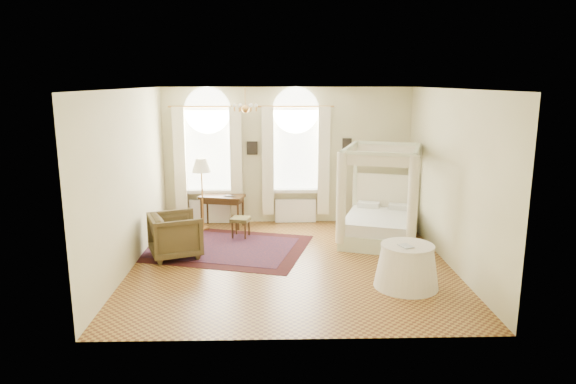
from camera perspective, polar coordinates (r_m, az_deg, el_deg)
name	(u,v)px	position (r m, az deg, el deg)	size (l,w,h in m)	color
ground	(291,263)	(10.00, 0.35, -7.86)	(6.00, 6.00, 0.00)	olive
room_walls	(291,161)	(9.50, 0.37, 3.42)	(6.00, 6.00, 6.00)	beige
window_left	(209,164)	(12.52, -8.81, 3.14)	(1.62, 0.27, 3.29)	white
window_right	(296,163)	(12.42, 0.86, 3.21)	(1.62, 0.27, 3.29)	white
chandelier	(245,108)	(10.62, -4.77, 9.33)	(0.51, 0.45, 0.50)	#BD863F
wall_pictures	(291,146)	(12.46, 0.32, 5.11)	(2.54, 0.03, 0.39)	black
canopy_bed	(380,220)	(11.32, 10.19, -3.13)	(2.06, 2.29, 2.09)	beige
nightstand	(397,213)	(12.85, 12.02, -2.31)	(0.38, 0.34, 0.54)	#3A240F
nightstand_lamp	(402,191)	(12.76, 12.52, 0.15)	(0.30, 0.30, 0.44)	#BD863F
writing_desk	(222,200)	(12.32, -7.33, -0.89)	(1.12, 0.75, 0.77)	#3A240F
laptop	(230,196)	(12.21, -6.43, -0.40)	(0.30, 0.19, 0.02)	black
stool	(241,221)	(11.51, -5.29, -3.21)	(0.48, 0.48, 0.46)	#4D4721
armchair	(175,235)	(10.45, -12.40, -4.72)	(0.94, 0.97, 0.88)	#46381E
coffee_table	(175,236)	(10.59, -12.42, -4.83)	(0.64, 0.46, 0.42)	white
floor_lamp	(201,169)	(12.05, -9.60, 2.53)	(0.43, 0.43, 1.69)	#BD863F
oriental_rug	(221,247)	(10.96, -7.44, -6.11)	(4.02, 3.33, 0.01)	#390E0D
side_table	(407,266)	(9.01, 13.04, -8.02)	(1.09, 1.09, 0.75)	white
book	(401,247)	(8.72, 12.48, -5.97)	(0.18, 0.24, 0.02)	black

